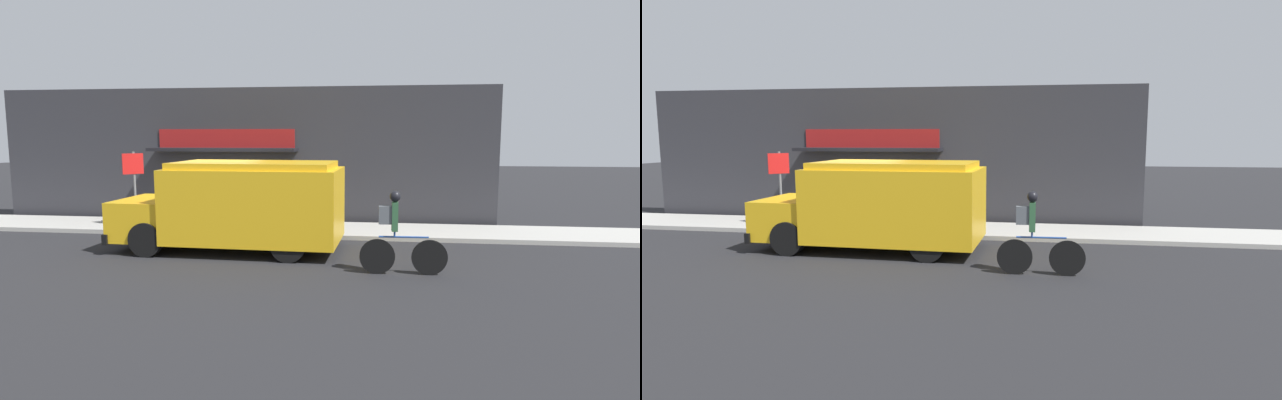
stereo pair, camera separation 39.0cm
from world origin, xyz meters
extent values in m
plane|color=#232326|center=(0.00, 0.00, 0.00)|extent=(70.00, 70.00, 0.00)
cube|color=#ADAAA3|center=(0.00, 1.08, 0.06)|extent=(28.00, 2.16, 0.12)
cube|color=#2D2D33|center=(0.00, 2.49, 2.14)|extent=(16.05, 0.18, 4.29)
cube|color=maroon|center=(-0.40, 2.38, 2.66)|extent=(4.43, 0.05, 0.65)
cube|color=black|center=(-0.40, 1.99, 2.35)|extent=(4.65, 0.81, 0.10)
cube|color=yellow|center=(1.55, -1.53, 1.14)|extent=(4.10, 2.29, 1.73)
cube|color=yellow|center=(-1.15, -1.45, 0.75)|extent=(1.42, 2.04, 0.95)
cube|color=yellow|center=(1.55, -1.53, 2.08)|extent=(3.78, 2.11, 0.15)
cube|color=black|center=(-1.78, -1.43, 0.38)|extent=(0.18, 2.14, 0.24)
cube|color=red|center=(0.48, -0.16, 1.23)|extent=(0.04, 0.44, 0.44)
cylinder|color=black|center=(-0.77, -0.53, 0.40)|extent=(0.81, 0.28, 0.80)
cylinder|color=black|center=(-0.83, -2.39, 0.40)|extent=(0.81, 0.28, 0.80)
cylinder|color=black|center=(2.57, -0.63, 0.40)|extent=(0.81, 0.28, 0.80)
cylinder|color=black|center=(2.52, -2.48, 0.40)|extent=(0.81, 0.28, 0.80)
cylinder|color=black|center=(5.52, -3.16, 0.36)|extent=(0.72, 0.07, 0.72)
cylinder|color=black|center=(4.48, -3.20, 0.36)|extent=(0.72, 0.07, 0.72)
cylinder|color=#234793|center=(5.00, -3.18, 0.77)|extent=(0.99, 0.07, 0.04)
cylinder|color=#234793|center=(4.82, -3.19, 0.83)|extent=(0.04, 0.04, 0.12)
cube|color=#2D5B38|center=(4.82, -3.19, 1.18)|extent=(0.13, 0.20, 0.58)
sphere|color=black|center=(4.82, -3.19, 1.58)|extent=(0.22, 0.22, 0.22)
cube|color=#565B60|center=(4.63, -3.20, 1.21)|extent=(0.26, 0.15, 0.36)
cylinder|color=slate|center=(-2.66, 0.67, 1.22)|extent=(0.07, 0.07, 2.20)
cube|color=red|center=(-2.66, 0.62, 1.97)|extent=(0.45, 0.45, 0.60)
camera|label=1|loc=(4.57, -13.08, 2.77)|focal=28.00mm
camera|label=2|loc=(4.95, -13.03, 2.77)|focal=28.00mm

